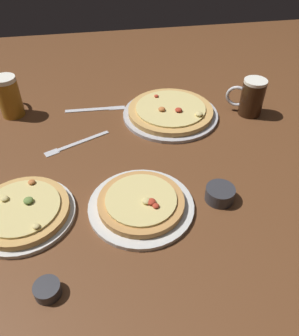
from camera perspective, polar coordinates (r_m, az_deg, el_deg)
name	(u,v)px	position (r m, az deg, el deg)	size (l,w,h in m)	color
ground_plane	(150,177)	(0.99, 0.00, -1.52)	(2.40, 2.40, 0.03)	brown
pizza_plate_near	(23,212)	(0.92, -20.60, -6.90)	(0.26, 0.26, 0.05)	silver
pizza_plate_far	(171,112)	(1.22, 3.56, 9.40)	(0.34, 0.34, 0.05)	#B2B2B7
pizza_plate_side	(141,204)	(0.88, -1.42, -6.05)	(0.28, 0.28, 0.05)	silver
beer_mug_dark	(9,96)	(1.30, -22.61, 11.10)	(0.08, 0.13, 0.15)	#9E6619
beer_mug_amber	(251,97)	(1.27, 16.74, 11.35)	(0.12, 0.09, 0.13)	black
ramekin_sauce	(47,290)	(0.77, -16.83, -19.05)	(0.06, 0.06, 0.03)	#333338
ramekin_butter	(220,194)	(0.92, 11.78, -4.28)	(0.08, 0.08, 0.04)	#333338
fork_left	(76,143)	(1.12, -12.29, 4.09)	(0.21, 0.11, 0.01)	silver
knife_right	(96,109)	(1.28, -9.05, 9.80)	(0.22, 0.03, 0.01)	silver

